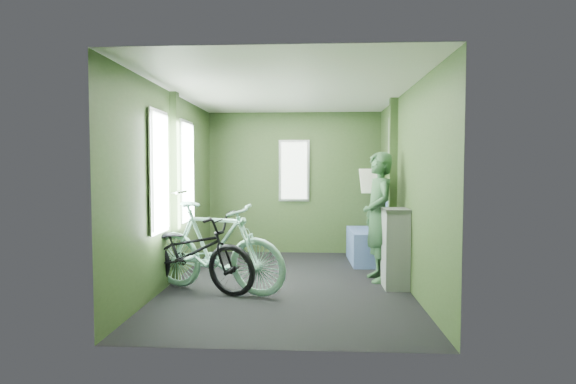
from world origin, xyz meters
The scene contains 6 objects.
room centered at (-0.04, 0.04, 1.44)m, with size 4.00×4.02×2.31m.
bicycle_black centered at (-1.10, -0.40, 0.00)m, with size 0.60×1.71×0.90m, color black.
bicycle_mint centered at (-0.79, -0.47, 0.00)m, with size 0.48×1.72×1.03m, color #9DE5CB.
passenger centered at (1.11, 0.20, 0.80)m, with size 0.46×0.71×1.59m.
waste_box centered at (1.26, -0.13, 0.46)m, with size 0.27×0.38×0.92m, color slate.
bench_seat centered at (1.15, 1.29, 0.30)m, with size 0.57×0.98×1.01m.
Camera 1 is at (0.29, -5.35, 1.39)m, focal length 28.00 mm.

